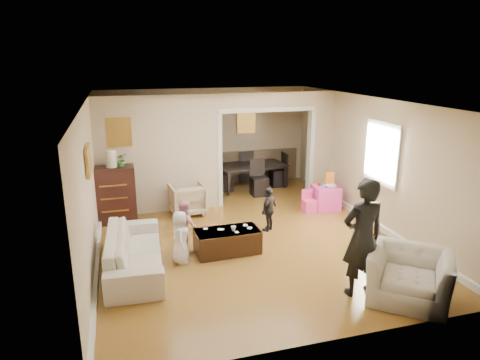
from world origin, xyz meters
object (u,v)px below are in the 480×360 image
object	(u,v)px
coffee_table	(227,241)
child_kneel_b	(185,225)
cyan_cup	(323,186)
dresser	(114,195)
dining_table	(252,176)
armchair_back	(187,199)
sofa	(134,251)
play_table	(326,197)
armchair_front	(409,276)
adult_person	(363,238)
table_lamp	(111,158)
child_toddler	(269,209)
child_kneel_a	(180,237)
coffee_cup	(233,229)

from	to	relation	value
coffee_table	child_kneel_b	world-z (taller)	child_kneel_b
coffee_table	cyan_cup	world-z (taller)	cyan_cup
dresser	child_kneel_b	bearing A→B (deg)	-56.48
dining_table	child_kneel_b	xyz separation A→B (m)	(-2.30, -3.35, 0.16)
armchair_back	dining_table	distance (m)	2.46
sofa	play_table	distance (m)	4.72
armchair_front	dresser	size ratio (longest dim) A/B	0.93
sofa	adult_person	distance (m)	3.60
table_lamp	cyan_cup	size ratio (longest dim) A/B	4.50
sofa	coffee_table	xyz separation A→B (m)	(1.61, 0.19, -0.11)
dresser	child_toddler	distance (m)	3.24
dining_table	child_kneel_a	distance (m)	4.53
dresser	adult_person	world-z (taller)	adult_person
armchair_front	cyan_cup	world-z (taller)	armchair_front
dresser	sofa	bearing A→B (deg)	-82.94
armchair_back	table_lamp	distance (m)	1.85
dresser	table_lamp	distance (m)	0.78
adult_person	child_toddler	xyz separation A→B (m)	(-0.47, 2.62, -0.43)
dresser	play_table	size ratio (longest dim) A/B	2.15
dining_table	child_kneel_a	bearing A→B (deg)	-130.01
coffee_cup	child_kneel_a	distance (m)	0.96
play_table	cyan_cup	distance (m)	0.33
coffee_table	coffee_cup	distance (m)	0.28
cyan_cup	child_kneel_b	distance (m)	3.58
dresser	child_toddler	size ratio (longest dim) A/B	1.32
child_toddler	child_kneel_b	bearing A→B (deg)	-27.96
dining_table	adult_person	distance (m)	5.56
dining_table	sofa	bearing A→B (deg)	-137.09
adult_person	child_kneel_a	world-z (taller)	adult_person
coffee_cup	child_toddler	size ratio (longest dim) A/B	0.10
coffee_cup	dining_table	bearing A→B (deg)	67.95
sofa	coffee_cup	size ratio (longest dim) A/B	24.22
sofa	play_table	size ratio (longest dim) A/B	3.95
armchair_front	play_table	xyz separation A→B (m)	(0.64, 3.83, -0.09)
armchair_back	adult_person	distance (m)	4.49
armchair_front	adult_person	distance (m)	0.86
coffee_cup	sofa	bearing A→B (deg)	-175.31
table_lamp	armchair_front	bearing A→B (deg)	-47.10
sofa	dresser	world-z (taller)	dresser
play_table	cyan_cup	bearing A→B (deg)	-153.43
play_table	armchair_back	bearing A→B (deg)	170.00
armchair_back	cyan_cup	bearing A→B (deg)	163.56
coffee_cup	child_kneel_b	world-z (taller)	child_kneel_b
armchair_back	table_lamp	xyz separation A→B (m)	(-1.54, -0.07, 1.03)
armchair_front	child_kneel_a	bearing A→B (deg)	-174.85
armchair_back	coffee_cup	world-z (taller)	armchair_back
dresser	play_table	xyz separation A→B (m)	(4.64, -0.48, -0.33)
adult_person	child_kneel_a	bearing A→B (deg)	-37.55
adult_person	child_kneel_a	size ratio (longest dim) A/B	1.94
play_table	adult_person	size ratio (longest dim) A/B	0.31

